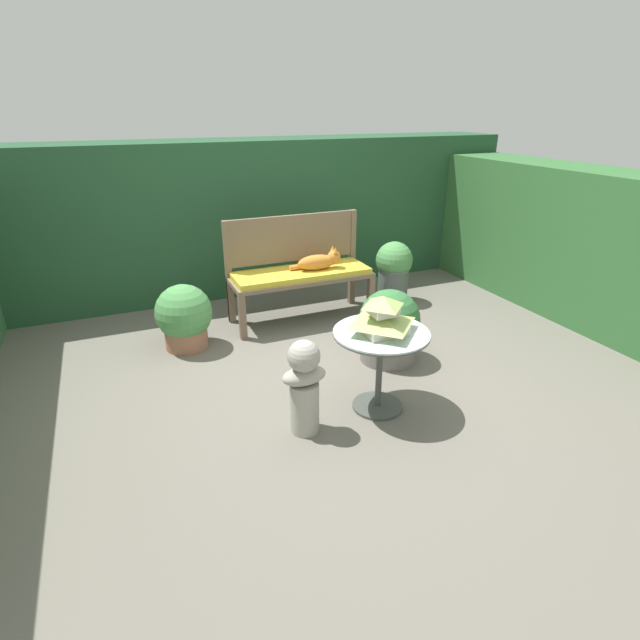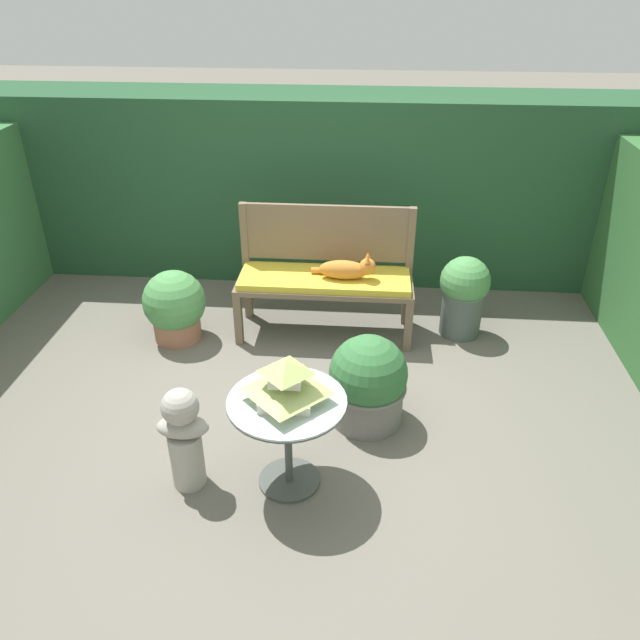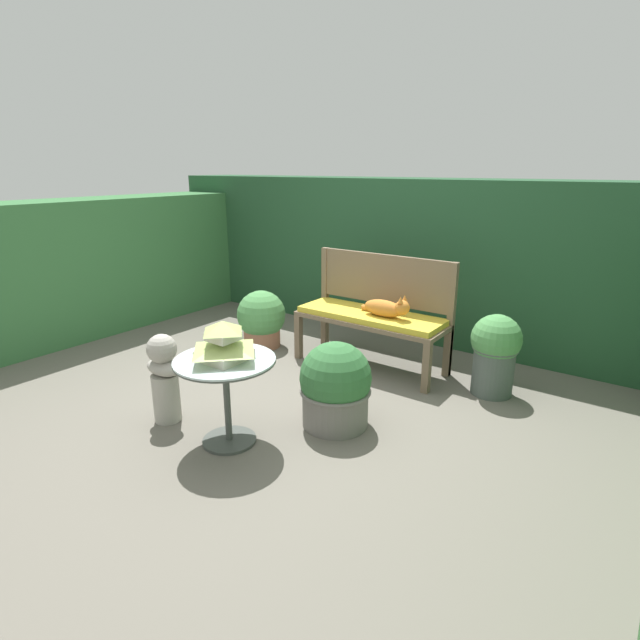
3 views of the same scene
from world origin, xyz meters
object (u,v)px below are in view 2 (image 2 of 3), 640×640
object	(u,v)px
patio_table	(287,419)
garden_bust	(184,436)
garden_bench	(325,284)
potted_plant_bench_left	(368,383)
pagoda_birdhouse	(286,384)
potted_plant_table_near	(464,293)
potted_plant_hedge_corner	(175,307)
cat	(348,269)

from	to	relation	value
patio_table	garden_bust	size ratio (longest dim) A/B	1.00
garden_bench	potted_plant_bench_left	size ratio (longest dim) A/B	2.24
patio_table	pagoda_birdhouse	xyz separation A→B (m)	(0.00, 0.00, 0.24)
garden_bench	pagoda_birdhouse	distance (m)	1.72
potted_plant_table_near	potted_plant_hedge_corner	bearing A→B (deg)	-173.25
garden_bench	garden_bust	world-z (taller)	garden_bust
garden_bench	garden_bust	xyz separation A→B (m)	(-0.66, -1.75, -0.09)
pagoda_birdhouse	potted_plant_table_near	distance (m)	2.17
potted_plant_bench_left	potted_plant_table_near	xyz separation A→B (m)	(0.74, 1.17, 0.07)
potted_plant_hedge_corner	cat	bearing A→B (deg)	6.25
cat	garden_bench	bearing A→B (deg)	171.28
patio_table	potted_plant_table_near	size ratio (longest dim) A/B	0.99
cat	potted_plant_bench_left	bearing A→B (deg)	-78.40
cat	potted_plant_hedge_corner	world-z (taller)	cat
pagoda_birdhouse	cat	bearing A→B (deg)	81.22
patio_table	pagoda_birdhouse	bearing A→B (deg)	0.00
garden_bench	potted_plant_hedge_corner	size ratio (longest dim) A/B	2.38
patio_table	potted_plant_hedge_corner	world-z (taller)	patio_table
cat	potted_plant_hedge_corner	xyz separation A→B (m)	(-1.35, -0.15, -0.31)
garden_bench	patio_table	world-z (taller)	patio_table
patio_table	garden_bust	xyz separation A→B (m)	(-0.58, -0.05, -0.12)
garden_bust	garden_bench	bearing A→B (deg)	67.77
garden_bench	potted_plant_hedge_corner	bearing A→B (deg)	-171.20
cat	garden_bust	world-z (taller)	cat
pagoda_birdhouse	potted_plant_table_near	xyz separation A→B (m)	(1.18, 1.79, -0.34)
garden_bench	cat	distance (m)	0.24
potted_plant_bench_left	patio_table	bearing A→B (deg)	-125.43
potted_plant_table_near	garden_bust	bearing A→B (deg)	-133.71
garden_bench	cat	bearing A→B (deg)	-10.49
garden_bust	potted_plant_hedge_corner	xyz separation A→B (m)	(-0.51, 1.57, -0.06)
garden_bust	potted_plant_bench_left	size ratio (longest dim) A/B	1.07
patio_table	garden_bust	distance (m)	0.59
garden_bench	garden_bust	bearing A→B (deg)	-110.59
patio_table	pagoda_birdhouse	world-z (taller)	pagoda_birdhouse
garden_bench	potted_plant_table_near	bearing A→B (deg)	4.55
garden_bust	potted_plant_hedge_corner	world-z (taller)	garden_bust
patio_table	potted_plant_table_near	bearing A→B (deg)	56.63
garden_bust	potted_plant_bench_left	bearing A→B (deg)	31.60
patio_table	potted_plant_table_near	xyz separation A→B (m)	(1.18, 1.79, -0.11)
cat	potted_plant_table_near	size ratio (longest dim) A/B	0.75
garden_bench	potted_plant_bench_left	xyz separation A→B (m)	(0.36, -1.08, -0.15)
pagoda_birdhouse	potted_plant_table_near	size ratio (longest dim) A/B	0.56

